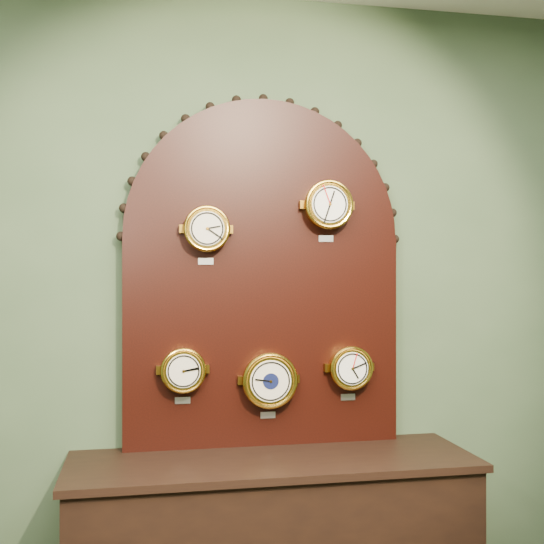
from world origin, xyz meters
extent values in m
plane|color=#40553A|center=(0.00, 2.50, 1.40)|extent=(4.00, 0.00, 4.00)
cube|color=black|center=(0.00, 2.45, 1.28)|extent=(1.20, 0.06, 0.90)
cylinder|color=black|center=(0.00, 2.45, 1.73)|extent=(1.20, 0.06, 1.20)
cylinder|color=gold|center=(-0.25, 2.39, 1.76)|extent=(0.18, 0.08, 0.18)
torus|color=gold|center=(-0.25, 2.36, 1.76)|extent=(0.19, 0.02, 0.19)
cylinder|color=beige|center=(-0.25, 2.35, 1.76)|extent=(0.14, 0.01, 0.14)
cube|color=silver|center=(-0.25, 2.42, 1.63)|extent=(0.06, 0.01, 0.03)
cylinder|color=gold|center=(0.27, 2.39, 1.87)|extent=(0.20, 0.08, 0.20)
torus|color=gold|center=(0.27, 2.36, 1.87)|extent=(0.21, 0.02, 0.21)
cylinder|color=white|center=(0.27, 2.35, 1.87)|extent=(0.16, 0.01, 0.16)
cube|color=silver|center=(0.27, 2.42, 1.73)|extent=(0.06, 0.01, 0.03)
cylinder|color=gold|center=(-0.35, 2.39, 1.17)|extent=(0.17, 0.08, 0.17)
torus|color=gold|center=(-0.35, 2.36, 1.17)|extent=(0.19, 0.02, 0.19)
cylinder|color=beige|center=(-0.35, 2.35, 1.17)|extent=(0.14, 0.01, 0.14)
cube|color=silver|center=(-0.35, 2.42, 1.04)|extent=(0.07, 0.01, 0.03)
cylinder|color=gold|center=(0.01, 2.39, 1.12)|extent=(0.22, 0.08, 0.22)
torus|color=gold|center=(0.01, 2.36, 1.12)|extent=(0.24, 0.02, 0.24)
cylinder|color=beige|center=(0.01, 2.35, 1.12)|extent=(0.18, 0.01, 0.18)
cube|color=silver|center=(0.01, 2.42, 0.96)|extent=(0.07, 0.01, 0.03)
cylinder|color=#0D123A|center=(0.01, 2.35, 1.12)|extent=(0.07, 0.00, 0.07)
cylinder|color=gold|center=(0.37, 2.39, 1.16)|extent=(0.18, 0.08, 0.18)
torus|color=gold|center=(0.37, 2.36, 1.16)|extent=(0.19, 0.02, 0.19)
cylinder|color=white|center=(0.37, 2.35, 1.16)|extent=(0.14, 0.01, 0.14)
cube|color=silver|center=(0.37, 2.42, 1.03)|extent=(0.07, 0.01, 0.03)
camera|label=1|loc=(-0.53, -0.46, 1.58)|focal=44.80mm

